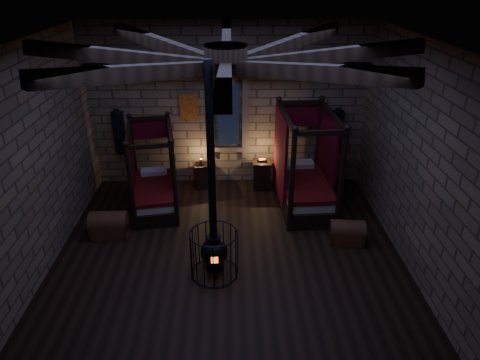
{
  "coord_description": "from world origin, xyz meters",
  "views": [
    {
      "loc": [
        0.08,
        -7.08,
        5.29
      ],
      "look_at": [
        0.24,
        0.6,
        1.45
      ],
      "focal_mm": 32.0,
      "sensor_mm": 36.0,
      "label": 1
    }
  ],
  "objects_px": {
    "stove": "(214,248)",
    "trunk_left": "(109,225)",
    "bed_left": "(155,188)",
    "trunk_right": "(347,233)",
    "bed_right": "(304,183)"
  },
  "relations": [
    {
      "from": "bed_left",
      "to": "bed_right",
      "type": "height_order",
      "value": "bed_right"
    },
    {
      "from": "bed_left",
      "to": "trunk_left",
      "type": "bearing_deg",
      "value": -132.28
    },
    {
      "from": "bed_left",
      "to": "trunk_right",
      "type": "distance_m",
      "value": 4.61
    },
    {
      "from": "bed_right",
      "to": "stove",
      "type": "height_order",
      "value": "stove"
    },
    {
      "from": "bed_left",
      "to": "bed_right",
      "type": "distance_m",
      "value": 3.62
    },
    {
      "from": "bed_left",
      "to": "stove",
      "type": "distance_m",
      "value": 3.04
    },
    {
      "from": "bed_left",
      "to": "trunk_right",
      "type": "height_order",
      "value": "bed_left"
    },
    {
      "from": "trunk_left",
      "to": "trunk_right",
      "type": "height_order",
      "value": "trunk_left"
    },
    {
      "from": "trunk_left",
      "to": "stove",
      "type": "distance_m",
      "value": 2.72
    },
    {
      "from": "stove",
      "to": "trunk_left",
      "type": "bearing_deg",
      "value": 145.67
    },
    {
      "from": "bed_right",
      "to": "trunk_left",
      "type": "height_order",
      "value": "bed_right"
    },
    {
      "from": "trunk_left",
      "to": "stove",
      "type": "height_order",
      "value": "stove"
    },
    {
      "from": "bed_right",
      "to": "stove",
      "type": "xyz_separation_m",
      "value": [
        -2.09,
        -2.66,
        0.01
      ]
    },
    {
      "from": "bed_left",
      "to": "bed_right",
      "type": "bearing_deg",
      "value": -9.18
    },
    {
      "from": "trunk_right",
      "to": "stove",
      "type": "xyz_separation_m",
      "value": [
        -2.78,
        -1.01,
        0.35
      ]
    }
  ]
}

